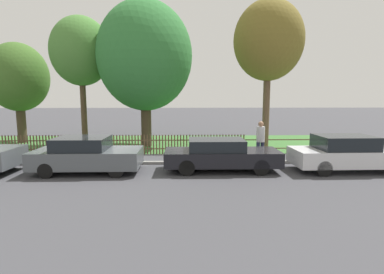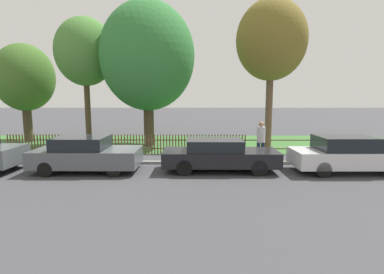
# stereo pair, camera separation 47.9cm
# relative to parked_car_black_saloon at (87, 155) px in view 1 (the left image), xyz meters

# --- Properties ---
(ground_plane) EXTENTS (120.00, 120.00, 0.00)m
(ground_plane) POSITION_rel_parked_car_black_saloon_xyz_m (0.79, 1.22, -0.70)
(ground_plane) COLOR #424247
(kerb_stone) EXTENTS (33.71, 0.20, 0.12)m
(kerb_stone) POSITION_rel_parked_car_black_saloon_xyz_m (0.79, 1.32, -0.64)
(kerb_stone) COLOR gray
(kerb_stone) RESTS_ON ground
(grass_strip) EXTENTS (33.71, 7.07, 0.01)m
(grass_strip) POSITION_rel_parked_car_black_saloon_xyz_m (0.79, 7.06, -0.70)
(grass_strip) COLOR #3D7033
(grass_strip) RESTS_ON ground
(park_fence) EXTENTS (33.71, 0.05, 1.01)m
(park_fence) POSITION_rel_parked_car_black_saloon_xyz_m (0.79, 3.54, -0.20)
(park_fence) COLOR brown
(park_fence) RESTS_ON ground
(parked_car_black_saloon) EXTENTS (4.10, 1.88, 1.39)m
(parked_car_black_saloon) POSITION_rel_parked_car_black_saloon_xyz_m (0.00, 0.00, 0.00)
(parked_car_black_saloon) COLOR #51565B
(parked_car_black_saloon) RESTS_ON ground
(parked_car_navy_estate) EXTENTS (4.55, 1.73, 1.28)m
(parked_car_navy_estate) POSITION_rel_parked_car_black_saloon_xyz_m (5.27, 0.09, -0.04)
(parked_car_navy_estate) COLOR black
(parked_car_navy_estate) RESTS_ON ground
(parked_car_red_compact) EXTENTS (4.47, 1.80, 1.43)m
(parked_car_red_compact) POSITION_rel_parked_car_black_saloon_xyz_m (10.34, -0.08, 0.02)
(parked_car_red_compact) COLOR silver
(parked_car_red_compact) RESTS_ON ground
(covered_motorcycle) EXTENTS (1.79, 0.75, 0.94)m
(covered_motorcycle) POSITION_rel_parked_car_black_saloon_xyz_m (5.51, 2.83, -0.13)
(covered_motorcycle) COLOR black
(covered_motorcycle) RESTS_ON ground
(tree_nearest_kerb) EXTENTS (3.68, 3.68, 6.24)m
(tree_nearest_kerb) POSITION_rel_parked_car_black_saloon_xyz_m (-6.51, 7.63, 3.38)
(tree_nearest_kerb) COLOR #473828
(tree_nearest_kerb) RESTS_ON ground
(tree_behind_motorcycle) EXTENTS (3.52, 3.52, 7.61)m
(tree_behind_motorcycle) POSITION_rel_parked_car_black_saloon_xyz_m (-2.24, 6.72, 4.85)
(tree_behind_motorcycle) COLOR brown
(tree_behind_motorcycle) RESTS_ON ground
(tree_mid_park) EXTENTS (5.44, 5.44, 8.37)m
(tree_mid_park) POSITION_rel_parked_car_black_saloon_xyz_m (1.59, 6.12, 4.52)
(tree_mid_park) COLOR #473828
(tree_mid_park) RESTS_ON ground
(tree_far_left) EXTENTS (3.85, 3.85, 8.23)m
(tree_far_left) POSITION_rel_parked_car_black_saloon_xyz_m (8.52, 5.40, 5.28)
(tree_far_left) COLOR brown
(tree_far_left) RESTS_ON ground
(pedestrian_near_fence) EXTENTS (0.50, 0.50, 1.83)m
(pedestrian_near_fence) POSITION_rel_parked_car_black_saloon_xyz_m (7.32, 1.84, 0.34)
(pedestrian_near_fence) COLOR #2D3351
(pedestrian_near_fence) RESTS_ON ground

